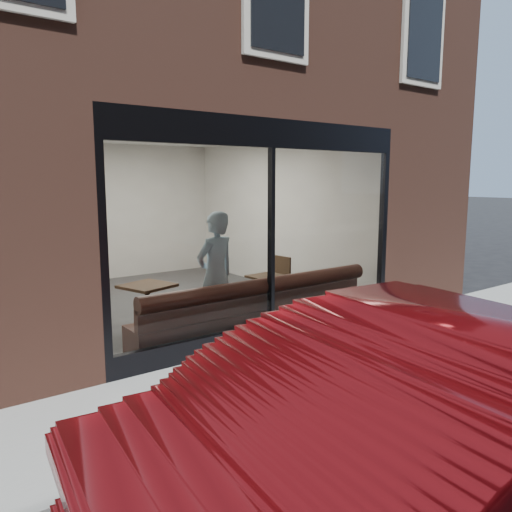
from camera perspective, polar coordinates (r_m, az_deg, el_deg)
ground at (r=6.09m, az=14.18°, el=-14.41°), size 120.00×120.00×0.00m
sidewalk_near at (r=6.71m, az=7.41°, el=-11.94°), size 40.00×2.00×0.01m
kerb_near at (r=6.04m, az=14.59°, el=-14.01°), size 40.00×0.10×0.12m
host_building_pier_right at (r=14.10m, az=-1.41°, el=5.64°), size 2.50×12.00×3.20m
host_building_backfill at (r=15.15m, az=-19.94°, el=5.34°), size 5.00×6.00×3.20m
cafe_floor at (r=9.84m, az=-9.10°, el=-5.16°), size 6.00×6.00×0.00m
cafe_ceiling at (r=9.59m, az=-9.57°, el=13.56°), size 6.00×6.00×0.00m
cafe_wall_back at (r=12.31m, az=-15.81°, el=4.86°), size 5.00×0.00×5.00m
cafe_wall_left at (r=8.72m, az=-24.00°, el=2.95°), size 0.00×6.00×6.00m
cafe_wall_right at (r=10.95m, az=2.33°, el=4.73°), size 0.00×6.00×6.00m
storefront_kick at (r=7.41m, az=1.70°, el=-8.67°), size 5.00×0.10×0.30m
storefront_header at (r=7.10m, az=1.81°, el=13.86°), size 5.00×0.10×0.40m
storefront_mullion at (r=7.12m, az=1.76°, el=2.14°), size 0.06×0.10×2.50m
storefront_glass at (r=7.09m, az=1.91°, el=2.12°), size 4.80×0.00×4.80m
banquette at (r=7.69m, az=-0.16°, el=-7.43°), size 4.00×0.55×0.45m
person at (r=7.49m, az=-4.62°, el=-2.17°), size 0.77×0.58×1.90m
cafe_table_left at (r=7.89m, az=-12.34°, el=-3.36°), size 0.86×0.86×0.04m
cafe_table_right at (r=8.43m, az=1.34°, el=-2.38°), size 0.59×0.59×0.04m
cafe_chair_left at (r=8.44m, az=-17.73°, el=-6.27°), size 0.49×0.49×0.04m
cafe_chair_right at (r=9.30m, az=2.21°, el=-4.48°), size 0.43×0.43×0.04m
wall_poster at (r=7.78m, az=-21.95°, el=1.00°), size 0.02×0.60×0.80m
parked_car at (r=3.55m, az=27.08°, el=-18.05°), size 5.17×2.26×1.65m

